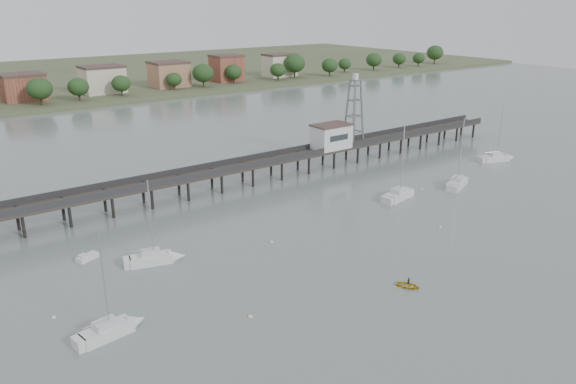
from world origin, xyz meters
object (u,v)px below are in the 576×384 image
sailboat_d (459,182)px  white_tender (87,258)px  pier (232,169)px  lattice_tower (354,112)px  sailboat_b (160,258)px  sailboat_e (500,158)px  yellow_dinghy (408,287)px  sailboat_a (116,328)px  sailboat_c (403,194)px

sailboat_d → white_tender: sailboat_d is taller
pier → white_tender: size_ratio=44.99×
lattice_tower → sailboat_b: 61.84m
white_tender → sailboat_e: bearing=-25.1°
sailboat_b → yellow_dinghy: size_ratio=4.27×
white_tender → lattice_tower: bearing=-9.0°
sailboat_a → sailboat_c: sailboat_c is taller
sailboat_c → sailboat_b: bearing=167.9°
sailboat_b → sailboat_c: bearing=14.5°
pier → sailboat_a: 51.13m
lattice_tower → sailboat_a: (-67.97, -35.69, -10.45)m
sailboat_b → sailboat_d: 61.96m
sailboat_e → sailboat_d: bearing=-145.5°
pier → sailboat_e: size_ratio=11.03×
sailboat_b → yellow_dinghy: bearing=-32.6°
sailboat_b → white_tender: (-7.88, 6.73, -0.27)m
yellow_dinghy → pier: bearing=59.8°
lattice_tower → white_tender: bearing=-166.6°
lattice_tower → sailboat_a: 77.48m
sailboat_e → lattice_tower: bearing=164.4°
lattice_tower → white_tender: (-64.66, -15.45, -10.73)m
sailboat_b → sailboat_c: sailboat_c is taller
lattice_tower → yellow_dinghy: 59.81m
sailboat_d → sailboat_a: bearing=166.2°
sailboat_b → sailboat_e: bearing=17.9°
pier → lattice_tower: bearing=0.0°
sailboat_c → yellow_dinghy: size_ratio=4.86×
sailboat_c → white_tender: bearing=161.3°
lattice_tower → yellow_dinghy: size_ratio=5.21×
lattice_tower → sailboat_d: bearing=-78.5°
sailboat_a → sailboat_e: bearing=1.5°
pier → sailboat_d: (36.62, -25.21, -3.16)m
sailboat_b → sailboat_a: bearing=-113.5°
sailboat_c → white_tender: sailboat_c is taller
sailboat_b → sailboat_c: size_ratio=0.88×
sailboat_c → sailboat_d: bearing=-17.0°
white_tender → yellow_dinghy: bearing=-69.2°
sailboat_e → sailboat_d: 22.65m
lattice_tower → sailboat_e: (27.08, -19.67, -10.46)m
white_tender → yellow_dinghy: size_ratio=1.12×
sailboat_a → pier: bearing=36.3°
sailboat_a → yellow_dinghy: (33.47, -11.89, -0.65)m
sailboat_b → sailboat_a: sailboat_b is taller
sailboat_e → sailboat_a: (-95.06, -16.02, 0.01)m
sailboat_b → sailboat_e: sailboat_e is taller
sailboat_e → sailboat_a: sailboat_e is taller
sailboat_d → yellow_dinghy: sailboat_d is taller
pier → sailboat_a: sailboat_a is taller
sailboat_b → sailboat_a: size_ratio=1.02×
sailboat_b → white_tender: 10.37m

